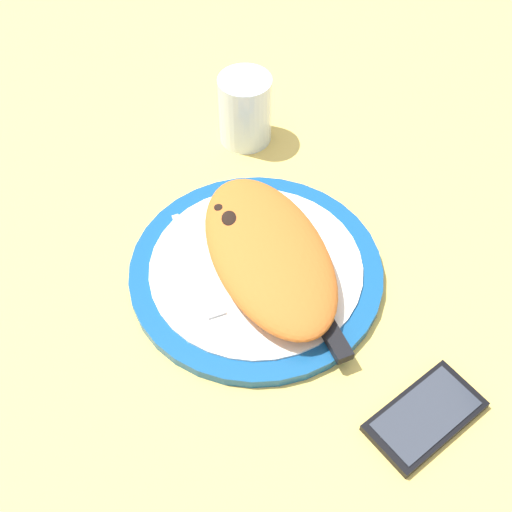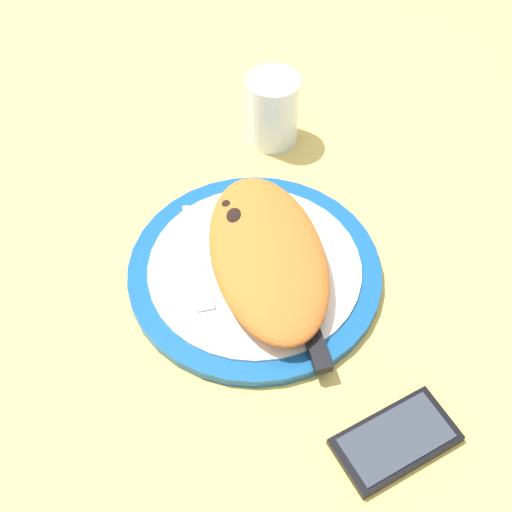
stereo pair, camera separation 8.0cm
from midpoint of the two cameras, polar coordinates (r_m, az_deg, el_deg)
The scene contains 7 objects.
ground_plane at distance 84.14cm, azimuth 2.72°, elevation -2.37°, with size 150.00×150.00×3.00cm, color #DBB756.
plate at distance 82.27cm, azimuth 2.78°, elevation -1.43°, with size 31.60×31.60×1.73cm.
calzone at distance 79.78cm, azimuth 3.99°, elevation -0.15°, with size 28.52×18.82×4.47cm.
fork at distance 81.32cm, azimuth -2.19°, elevation -0.99°, with size 16.79×4.99×0.40cm.
knife at distance 77.43cm, azimuth 7.32°, elevation -5.20°, with size 22.41×7.06×1.20cm.
smartphone at distance 73.88cm, azimuth 15.27°, elevation -15.31°, with size 12.09×14.51×1.16cm.
water_glass at distance 97.43cm, azimuth 3.96°, elevation 12.02°, with size 7.62×7.62×10.44cm.
Camera 2 is at (49.52, -0.17, 66.64)cm, focal length 46.29 mm.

